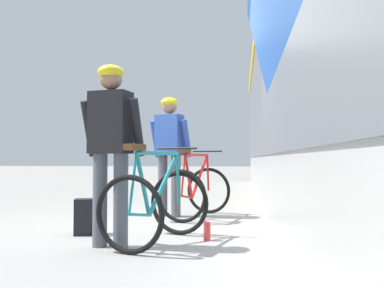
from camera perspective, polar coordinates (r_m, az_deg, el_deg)
ground_plane at (r=5.07m, az=-6.34°, el=-11.72°), size 80.00×80.00×0.00m
cyclist_near_in_dark at (r=4.01m, az=-11.33°, el=0.88°), size 0.65×0.38×1.76m
cyclist_far_in_blue at (r=6.04m, az=-3.19°, el=-0.14°), size 0.66×0.43×1.76m
bicycle_near_teal at (r=4.13m, az=-4.99°, el=-8.29°), size 0.99×1.23×0.99m
bicycle_far_red at (r=5.89m, az=0.54°, el=-6.44°), size 0.97×1.22×0.99m
backpack_on_platform at (r=4.77m, az=-14.47°, el=-9.84°), size 0.32×0.25×0.40m
water_bottle_near_the_bikes at (r=4.31m, az=2.13°, el=-12.13°), size 0.07×0.07×0.19m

